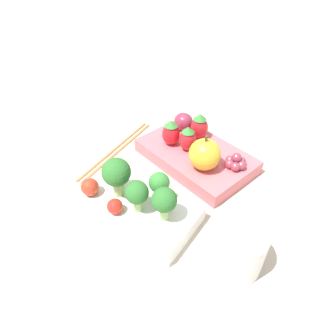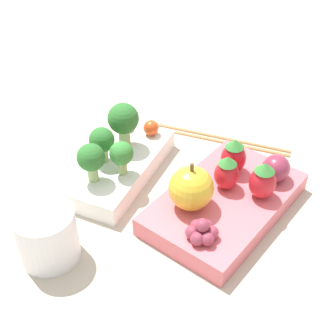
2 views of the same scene
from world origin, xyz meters
name	(u,v)px [view 1 (image 1 of 2)]	position (x,y,z in m)	size (l,w,h in m)	color
ground_plane	(168,189)	(0.00, 0.00, 0.00)	(4.00, 4.00, 0.00)	#BCB29E
bento_box_savoury	(135,207)	(0.00, 0.07, 0.01)	(0.19, 0.12, 0.03)	white
bento_box_fruit	(196,156)	(0.01, -0.09, 0.01)	(0.21, 0.15, 0.03)	#DB6670
broccoli_floret_0	(137,193)	(-0.01, 0.08, 0.06)	(0.03, 0.03, 0.05)	#93B770
broccoli_floret_1	(116,173)	(0.03, 0.08, 0.07)	(0.04, 0.04, 0.06)	#93B770
broccoli_floret_2	(164,201)	(-0.05, 0.07, 0.06)	(0.03, 0.03, 0.05)	#93B770
broccoli_floret_3	(159,183)	(-0.02, 0.04, 0.06)	(0.03, 0.03, 0.05)	#93B770
cherry_tomato_0	(110,171)	(0.07, 0.06, 0.04)	(0.02, 0.02, 0.02)	#DB4C1E
cherry_tomato_1	(90,187)	(0.06, 0.10, 0.04)	(0.03, 0.03, 0.03)	red
cherry_tomato_2	(115,206)	(0.01, 0.10, 0.04)	(0.02, 0.02, 0.02)	red
apple	(205,154)	(-0.03, -0.06, 0.05)	(0.05, 0.05, 0.06)	gold
strawberry_0	(188,139)	(0.02, -0.08, 0.05)	(0.03, 0.03, 0.05)	red
strawberry_1	(171,133)	(0.06, -0.07, 0.05)	(0.03, 0.03, 0.05)	red
strawberry_2	(199,126)	(0.03, -0.12, 0.05)	(0.03, 0.03, 0.05)	red
plum	(184,122)	(0.07, -0.12, 0.04)	(0.04, 0.03, 0.03)	#892D47
grape_cluster	(236,162)	(-0.07, -0.09, 0.03)	(0.04, 0.03, 0.03)	#93384C
drinking_cup	(238,249)	(-0.16, 0.05, 0.03)	(0.07, 0.07, 0.06)	white
chopsticks_pair	(117,149)	(0.14, -0.01, 0.00)	(0.06, 0.21, 0.01)	#A37547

